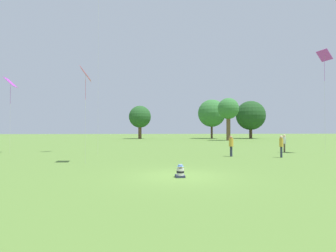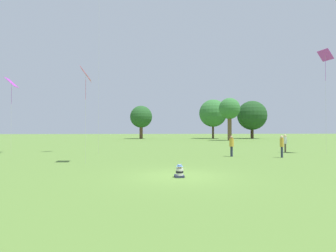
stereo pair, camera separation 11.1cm
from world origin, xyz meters
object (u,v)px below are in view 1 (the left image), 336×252
object	(u,v)px
kite_1	(324,58)
distant_tree_2	(228,109)
person_standing_2	(284,141)
distant_tree_0	(140,117)
person_standing_0	(231,144)
distant_tree_3	(212,113)
person_standing_1	(281,144)
kite_2	(86,76)
kite_0	(10,84)
seated_toddler	(180,172)
distant_tree_1	(251,116)

from	to	relation	value
kite_1	distant_tree_2	world-z (taller)	kite_1
person_standing_2	distant_tree_0	size ratio (longest dim) A/B	0.20
person_standing_0	distant_tree_3	distance (m)	49.30
person_standing_1	distant_tree_2	size ratio (longest dim) A/B	0.19
person_standing_0	distant_tree_0	xyz separation A→B (m)	(-7.87, 47.85, 4.72)
kite_2	distant_tree_0	xyz separation A→B (m)	(3.40, 51.17, -0.15)
person_standing_1	kite_0	xyz separation A→B (m)	(-23.82, 6.34, 5.62)
kite_2	distant_tree_2	world-z (taller)	distant_tree_2
kite_1	kite_2	size ratio (longest dim) A/B	1.51
seated_toddler	person_standing_1	size ratio (longest dim) A/B	0.35
kite_1	distant_tree_3	distance (m)	46.10
kite_1	distant_tree_0	xyz separation A→B (m)	(-17.56, 46.25, -3.34)
kite_1	kite_2	world-z (taller)	kite_1
kite_0	kite_2	size ratio (longest dim) A/B	1.12
distant_tree_3	seated_toddler	bearing A→B (deg)	-106.76
seated_toddler	kite_1	world-z (taller)	kite_1
seated_toddler	distant_tree_1	size ratio (longest dim) A/B	0.06
person_standing_1	person_standing_2	bearing A→B (deg)	-37.02
seated_toddler	distant_tree_3	xyz separation A→B (m)	(17.12, 56.82, 6.58)
person_standing_1	distant_tree_0	size ratio (longest dim) A/B	0.20
kite_2	distant_tree_3	world-z (taller)	distant_tree_3
seated_toddler	kite_0	bearing A→B (deg)	134.95
person_standing_1	kite_0	distance (m)	25.28
kite_2	distant_tree_3	distance (m)	55.76
person_standing_0	kite_0	bearing A→B (deg)	173.15
seated_toddler	person_standing_0	xyz separation A→B (m)	(5.71, 9.22, 0.78)
kite_1	kite_2	distance (m)	21.77
distant_tree_1	kite_0	bearing A→B (deg)	-135.34
kite_0	distant_tree_0	size ratio (longest dim) A/B	0.83
distant_tree_2	person_standing_1	bearing A→B (deg)	-102.23
person_standing_2	kite_2	xyz separation A→B (m)	(-17.99, -6.77, 4.81)
person_standing_1	distant_tree_3	xyz separation A→B (m)	(7.65, 48.83, 5.74)
person_standing_1	distant_tree_1	size ratio (longest dim) A/B	0.18
seated_toddler	kite_2	distance (m)	9.89
person_standing_0	distant_tree_2	xyz separation A→B (m)	(11.40, 34.02, 5.77)
person_standing_2	distant_tree_0	distance (m)	46.96
kite_0	distant_tree_0	xyz separation A→B (m)	(12.19, 42.72, -0.96)
person_standing_2	distant_tree_2	bearing A→B (deg)	12.46
person_standing_2	kite_0	bearing A→B (deg)	107.61
kite_2	distant_tree_1	world-z (taller)	distant_tree_1
person_standing_2	distant_tree_3	xyz separation A→B (m)	(4.70, 44.15, 5.74)
person_standing_0	kite_2	bearing A→B (deg)	-156.13
person_standing_2	kite_1	world-z (taller)	kite_1
person_standing_0	kite_2	world-z (taller)	kite_2
distant_tree_0	distant_tree_1	xyz separation A→B (m)	(29.77, -1.27, 0.47)
person_standing_1	distant_tree_2	world-z (taller)	distant_tree_2
seated_toddler	distant_tree_2	distance (m)	46.96
distant_tree_1	distant_tree_3	distance (m)	10.55
person_standing_2	distant_tree_2	size ratio (longest dim) A/B	0.19
kite_1	distant_tree_2	bearing A→B (deg)	29.17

